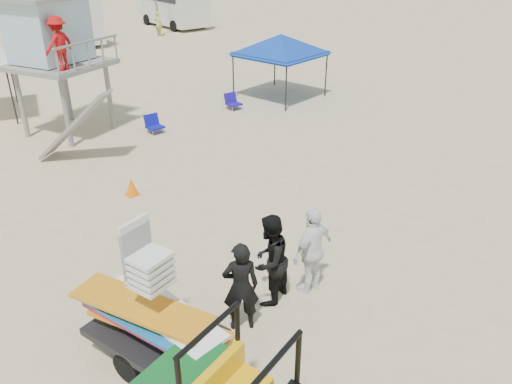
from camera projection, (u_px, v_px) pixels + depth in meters
ground at (339, 324)px, 8.91m from camera, size 140.00×140.00×0.00m
surf_trailer at (152, 312)px, 7.82m from camera, size 1.90×2.69×2.25m
man_left at (241, 287)px, 8.48m from camera, size 0.75×0.68×1.73m
man_mid at (270, 260)px, 9.11m from camera, size 1.07×0.95×1.81m
man_right at (313, 250)px, 9.41m from camera, size 1.10×0.57×1.80m
lifeguard_tower at (51, 36)px, 16.29m from camera, size 3.69×3.69×4.45m
canopy_blue at (281, 38)px, 20.57m from camera, size 3.49×3.49×3.06m
cone_near at (131, 186)px, 13.30m from camera, size 0.34×0.34×0.50m
beach_chair_b at (153, 124)px, 17.62m from camera, size 0.56×0.59×0.64m
beach_chair_c at (232, 101)px, 20.07m from camera, size 0.55×0.59×0.64m
rv_mid_right at (63, 14)px, 32.34m from camera, size 2.64×7.00×3.25m
rv_far_right at (173, 2)px, 38.38m from camera, size 2.64×6.60×3.25m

